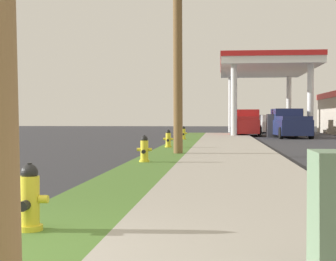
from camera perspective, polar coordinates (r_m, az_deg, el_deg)
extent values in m
cylinder|color=yellow|center=(6.25, -14.33, -9.86)|extent=(0.29, 0.29, 0.06)
cylinder|color=yellow|center=(6.21, -14.34, -7.42)|extent=(0.22, 0.22, 0.60)
sphere|color=black|center=(6.16, -14.36, -4.29)|extent=(0.19, 0.19, 0.19)
cylinder|color=black|center=(6.16, -14.37, -3.55)|extent=(0.06, 0.06, 0.05)
cylinder|color=yellow|center=(6.26, -15.73, -6.91)|extent=(0.10, 0.09, 0.09)
cylinder|color=yellow|center=(6.15, -12.93, -7.04)|extent=(0.10, 0.09, 0.09)
cylinder|color=black|center=(6.05, -14.90, -7.67)|extent=(0.11, 0.12, 0.11)
cylinder|color=yellow|center=(15.20, -2.49, -3.21)|extent=(0.29, 0.29, 0.06)
cylinder|color=yellow|center=(15.18, -2.50, -2.19)|extent=(0.22, 0.22, 0.60)
sphere|color=black|center=(15.16, -2.50, -0.91)|extent=(0.19, 0.19, 0.19)
cylinder|color=black|center=(15.16, -2.50, -0.61)|extent=(0.06, 0.06, 0.05)
cylinder|color=yellow|center=(15.20, -3.09, -2.01)|extent=(0.10, 0.09, 0.09)
cylinder|color=yellow|center=(15.15, -1.90, -2.02)|extent=(0.10, 0.09, 0.09)
cylinder|color=black|center=(15.01, -2.59, -2.24)|extent=(0.11, 0.12, 0.11)
cylinder|color=yellow|center=(22.64, 0.03, -1.70)|extent=(0.29, 0.29, 0.06)
cylinder|color=yellow|center=(22.63, 0.03, -1.02)|extent=(0.22, 0.22, 0.60)
sphere|color=black|center=(22.62, 0.03, -0.16)|extent=(0.19, 0.19, 0.19)
cylinder|color=black|center=(22.61, 0.03, 0.05)|extent=(0.06, 0.06, 0.05)
cylinder|color=yellow|center=(22.64, -0.37, -0.89)|extent=(0.10, 0.09, 0.09)
cylinder|color=yellow|center=(22.61, 0.43, -0.90)|extent=(0.10, 0.09, 0.09)
cylinder|color=black|center=(22.46, -0.01, -1.04)|extent=(0.11, 0.12, 0.11)
cylinder|color=yellow|center=(30.92, 1.64, -0.88)|extent=(0.29, 0.29, 0.06)
cylinder|color=yellow|center=(30.91, 1.64, -0.38)|extent=(0.22, 0.22, 0.60)
sphere|color=black|center=(30.90, 1.64, 0.25)|extent=(0.19, 0.19, 0.19)
cylinder|color=black|center=(30.90, 1.64, 0.40)|extent=(0.06, 0.06, 0.05)
cylinder|color=yellow|center=(30.92, 1.35, -0.29)|extent=(0.10, 0.09, 0.09)
cylinder|color=yellow|center=(30.90, 1.94, -0.29)|extent=(0.10, 0.09, 0.09)
cylinder|color=black|center=(30.74, 1.62, -0.39)|extent=(0.11, 0.12, 0.11)
cylinder|color=brown|center=(19.21, 1.01, 12.05)|extent=(0.50, 0.51, 9.60)
cylinder|color=silver|center=(38.13, 6.94, 3.12)|extent=(0.44, 0.44, 5.06)
cylinder|color=silver|center=(38.62, 14.74, 3.06)|extent=(0.44, 0.44, 5.06)
cylinder|color=silver|center=(50.01, 6.61, 2.70)|extent=(0.44, 0.44, 5.06)
cylinder|color=silver|center=(50.38, 12.58, 2.67)|extent=(0.44, 0.44, 5.06)
cube|color=white|center=(44.37, 10.17, 6.46)|extent=(7.04, 13.69, 0.50)
cube|color=red|center=(44.41, 10.17, 7.01)|extent=(7.14, 13.79, 0.36)
cube|color=#47474C|center=(38.27, 10.85, 0.51)|extent=(0.70, 1.10, 1.60)
cube|color=#47474C|center=(50.12, 9.60, 0.71)|extent=(0.70, 1.10, 1.60)
cube|color=white|center=(51.27, 10.76, 0.49)|extent=(2.09, 4.60, 0.85)
cube|color=white|center=(51.04, 10.80, 1.27)|extent=(1.72, 2.12, 0.56)
cylinder|color=black|center=(52.83, 9.56, 0.20)|extent=(0.26, 0.61, 0.60)
cylinder|color=black|center=(53.08, 11.40, 0.20)|extent=(0.26, 0.61, 0.60)
cylinder|color=black|center=(49.46, 10.07, 0.12)|extent=(0.26, 0.61, 0.60)
cylinder|color=black|center=(49.73, 12.03, 0.12)|extent=(0.26, 0.61, 0.60)
cube|color=#BCBCC1|center=(47.75, 10.73, 0.42)|extent=(1.87, 4.52, 0.85)
cube|color=#BCBCC1|center=(47.52, 10.77, 1.27)|extent=(1.62, 2.04, 0.56)
cylinder|color=black|center=(49.37, 9.54, 0.12)|extent=(0.23, 0.60, 0.60)
cylinder|color=black|center=(49.54, 11.52, 0.12)|extent=(0.23, 0.60, 0.60)
cylinder|color=black|center=(45.98, 9.88, 0.03)|extent=(0.23, 0.60, 0.60)
cylinder|color=black|center=(46.16, 12.01, 0.02)|extent=(0.23, 0.60, 0.60)
cube|color=red|center=(40.95, 8.28, 0.44)|extent=(2.43, 5.54, 1.00)
cube|color=red|center=(41.92, 8.33, 1.67)|extent=(2.00, 2.19, 0.76)
cube|color=red|center=(39.76, 8.22, 1.31)|extent=(2.11, 3.06, 0.24)
cylinder|color=black|center=(43.14, 7.11, 0.06)|extent=(0.28, 0.78, 0.76)
cylinder|color=black|center=(43.08, 9.64, 0.05)|extent=(0.28, 0.78, 0.76)
cylinder|color=black|center=(38.85, 6.77, -0.09)|extent=(0.28, 0.78, 0.76)
cylinder|color=black|center=(38.78, 9.57, -0.10)|extent=(0.28, 0.78, 0.76)
cube|color=tan|center=(44.47, 12.87, 0.50)|extent=(2.10, 5.44, 1.00)
cube|color=tan|center=(45.43, 12.70, 1.63)|extent=(1.88, 2.09, 0.76)
cube|color=tan|center=(43.29, 13.10, 1.29)|extent=(1.93, 2.95, 0.24)
cylinder|color=black|center=(46.49, 11.32, 0.14)|extent=(0.23, 0.76, 0.76)
cylinder|color=black|center=(46.75, 13.63, 0.13)|extent=(0.23, 0.76, 0.76)
cylinder|color=black|center=(42.22, 12.02, 0.01)|extent=(0.23, 0.76, 0.76)
cylinder|color=black|center=(42.51, 14.55, 0.00)|extent=(0.23, 0.76, 0.76)
cube|color=navy|center=(37.32, 12.62, 0.34)|extent=(2.40, 5.54, 1.00)
cube|color=navy|center=(38.27, 12.34, 1.68)|extent=(1.99, 2.18, 0.76)
cube|color=navy|center=(36.15, 13.00, 1.28)|extent=(2.09, 3.05, 0.24)
cylinder|color=black|center=(39.27, 10.64, -0.08)|extent=(0.28, 0.77, 0.76)
cylinder|color=black|center=(39.62, 13.35, -0.09)|extent=(0.28, 0.77, 0.76)
cylinder|color=black|center=(35.03, 11.79, -0.26)|extent=(0.28, 0.77, 0.76)
cylinder|color=black|center=(35.43, 14.81, -0.26)|extent=(0.28, 0.77, 0.76)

